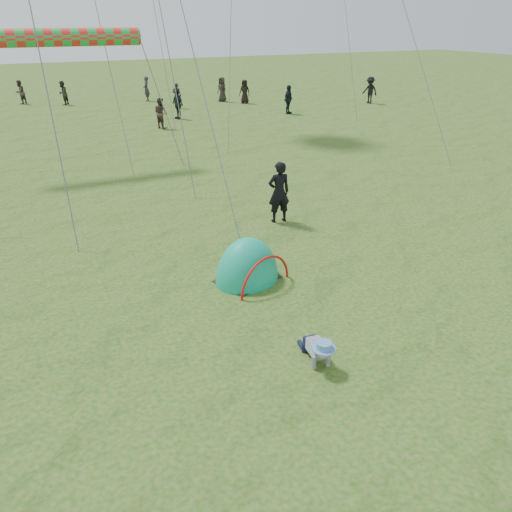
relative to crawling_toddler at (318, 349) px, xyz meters
name	(u,v)px	position (x,y,z in m)	size (l,w,h in m)	color
ground	(350,334)	(1.02, 0.45, -0.29)	(140.00, 140.00, 0.00)	#1A490B
crawling_toddler	(318,349)	(0.00, 0.00, 0.00)	(0.53, 0.76, 0.58)	black
popup_tent	(247,279)	(0.17, 3.33, -0.29)	(1.59, 1.31, 2.05)	#049C4C
standing_adult	(279,192)	(2.55, 6.25, 0.61)	(0.66, 0.43, 1.81)	black
crowd_person_0	(146,89)	(5.08, 31.23, 0.55)	(0.62, 0.40, 1.69)	#282932
crowd_person_1	(20,92)	(-3.18, 33.69, 0.50)	(0.77, 0.60, 1.59)	#413230
crowd_person_2	(288,100)	(11.71, 22.18, 0.57)	(1.01, 0.42, 1.73)	black
crowd_person_3	(370,90)	(18.92, 23.41, 0.60)	(1.15, 0.66, 1.78)	black
crowd_person_4	(245,92)	(11.03, 27.25, 0.50)	(0.78, 0.51, 1.59)	black
crowd_person_6	(177,96)	(6.13, 27.36, 0.50)	(0.58, 0.38, 1.58)	black
crowd_person_7	(161,113)	(3.29, 21.25, 0.52)	(0.78, 0.61, 1.61)	#40302C
crowd_person_8	(178,104)	(4.97, 23.56, 0.56)	(1.00, 0.41, 1.70)	#1B252A
crowd_person_10	(222,89)	(9.91, 28.70, 0.55)	(0.82, 0.53, 1.68)	black
crowd_person_13	(63,93)	(-0.56, 31.96, 0.50)	(0.77, 0.60, 1.58)	#2B2620
rainbow_tube_kite	(61,37)	(-1.87, 15.05, 4.54)	(0.64, 0.64, 5.72)	red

